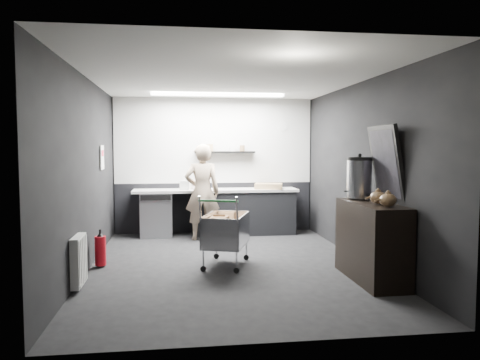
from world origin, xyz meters
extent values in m
plane|color=black|center=(0.00, 0.00, 0.00)|extent=(5.50, 5.50, 0.00)
plane|color=silver|center=(0.00, 0.00, 2.70)|extent=(5.50, 5.50, 0.00)
plane|color=black|center=(0.00, 2.75, 1.35)|extent=(5.50, 0.00, 5.50)
plane|color=black|center=(0.00, -2.75, 1.35)|extent=(5.50, 0.00, 5.50)
plane|color=black|center=(-2.00, 0.00, 1.35)|extent=(0.00, 5.50, 5.50)
plane|color=black|center=(2.00, 0.00, 1.35)|extent=(0.00, 5.50, 5.50)
cube|color=beige|center=(0.00, 2.73, 1.85)|extent=(3.95, 0.02, 1.70)
cube|color=black|center=(0.00, 2.73, 0.50)|extent=(3.95, 0.02, 1.00)
cube|color=black|center=(0.20, 2.62, 1.62)|extent=(1.20, 0.22, 0.04)
cylinder|color=silver|center=(1.40, 2.72, 2.15)|extent=(0.20, 0.03, 0.20)
cube|color=white|center=(-1.98, 1.30, 1.55)|extent=(0.02, 0.30, 0.40)
cube|color=red|center=(-1.98, 1.30, 1.62)|extent=(0.02, 0.22, 0.10)
cube|color=silver|center=(-1.94, -0.90, 0.35)|extent=(0.10, 0.50, 0.60)
cube|color=white|center=(0.00, 1.85, 2.67)|extent=(2.40, 0.20, 0.04)
cube|color=black|center=(0.55, 2.42, 0.42)|extent=(2.00, 0.56, 0.85)
cube|color=silver|center=(0.00, 2.42, 0.88)|extent=(3.20, 0.60, 0.05)
cube|color=#9EA0A5|center=(-1.15, 2.42, 0.42)|extent=(0.60, 0.58, 0.85)
cube|color=black|center=(-1.15, 2.12, 0.78)|extent=(0.56, 0.02, 0.10)
imported|color=beige|center=(-0.29, 1.97, 0.89)|extent=(0.65, 0.43, 1.78)
cube|color=silver|center=(-0.06, -0.01, 0.31)|extent=(0.79, 0.98, 0.02)
cube|color=silver|center=(-0.32, -0.01, 0.52)|extent=(0.29, 0.81, 0.45)
cube|color=silver|center=(0.21, -0.01, 0.52)|extent=(0.29, 0.81, 0.45)
cube|color=silver|center=(-0.06, -0.42, 0.52)|extent=(0.53, 0.19, 0.45)
cube|color=silver|center=(-0.06, 0.40, 0.52)|extent=(0.53, 0.19, 0.45)
cylinder|color=silver|center=(-0.29, -0.39, 0.17)|extent=(0.02, 0.02, 0.30)
cylinder|color=silver|center=(0.18, -0.39, 0.17)|extent=(0.02, 0.02, 0.30)
cylinder|color=silver|center=(-0.29, 0.37, 0.17)|extent=(0.02, 0.02, 0.30)
cylinder|color=silver|center=(0.18, 0.37, 0.17)|extent=(0.02, 0.02, 0.30)
cylinder|color=#248438|center=(-0.06, -0.48, 1.00)|extent=(0.53, 0.20, 0.03)
cube|color=brown|center=(-0.18, 0.09, 0.51)|extent=(0.32, 0.36, 0.38)
cube|color=brown|center=(0.08, -0.13, 0.49)|extent=(0.30, 0.33, 0.34)
cylinder|color=black|center=(-0.29, -0.39, 0.04)|extent=(0.09, 0.05, 0.08)
cylinder|color=black|center=(-0.29, 0.37, 0.04)|extent=(0.09, 0.05, 0.08)
cylinder|color=black|center=(0.18, -0.39, 0.04)|extent=(0.09, 0.05, 0.08)
cylinder|color=black|center=(0.18, 0.37, 0.04)|extent=(0.09, 0.05, 0.08)
cube|color=black|center=(1.73, -1.00, 0.50)|extent=(0.50, 1.34, 1.00)
cylinder|color=silver|center=(1.73, -0.56, 1.28)|extent=(0.33, 0.33, 0.51)
cylinder|color=black|center=(1.73, -0.56, 1.56)|extent=(0.33, 0.33, 0.04)
sphere|color=black|center=(1.73, -0.56, 1.61)|extent=(0.06, 0.06, 0.06)
ellipsoid|color=brown|center=(1.73, -1.17, 1.09)|extent=(0.20, 0.20, 0.16)
ellipsoid|color=brown|center=(1.73, -1.45, 1.09)|extent=(0.20, 0.20, 0.16)
cube|color=black|center=(1.94, -0.95, 1.51)|extent=(0.22, 0.78, 1.00)
cube|color=black|center=(1.92, -0.95, 1.51)|extent=(0.16, 0.67, 0.86)
cylinder|color=#AA0B15|center=(-1.85, 0.15, 0.24)|extent=(0.16, 0.16, 0.42)
cone|color=black|center=(-1.85, 0.15, 0.47)|extent=(0.10, 0.10, 0.06)
cylinder|color=black|center=(-1.85, 0.15, 0.51)|extent=(0.03, 0.03, 0.06)
cube|color=#9E7F54|center=(1.04, 2.37, 0.95)|extent=(0.61, 0.52, 0.11)
cylinder|color=beige|center=(-0.38, 2.42, 0.99)|extent=(0.18, 0.18, 0.18)
cube|color=silver|center=(-0.58, 2.37, 0.99)|extent=(0.24, 0.22, 0.17)
camera|label=1|loc=(-0.75, -6.67, 1.72)|focal=35.00mm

